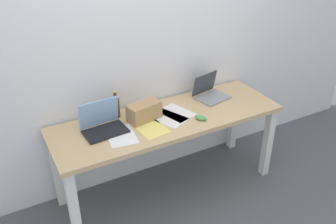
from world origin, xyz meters
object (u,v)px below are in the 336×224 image
Objects in this scene: desk at (168,127)px; beer_bottle at (116,107)px; laptop_right at (210,93)px; computer_mouse at (201,118)px; cardboard_box at (144,112)px; laptop_left at (103,125)px.

beer_bottle is (-0.38, 0.22, 0.19)m from desk.
laptop_right is 1.39× the size of beer_bottle.
cardboard_box reaches higher than computer_mouse.
cardboard_box is at bearing 161.46° from desk.
beer_bottle is 2.34× the size of computer_mouse.
laptop_left is 1.06m from laptop_right.
computer_mouse is (0.60, -0.38, -0.07)m from beer_bottle.
desk is 0.30m from computer_mouse.
laptop_right is at bearing 15.20° from desk.
laptop_left is 0.24m from beer_bottle.
desk is 5.71× the size of laptop_left.
beer_bottle is 0.24m from cardboard_box.
cardboard_box is at bearing -39.45° from beer_bottle.
desk is 0.27m from cardboard_box.
desk is 6.05× the size of laptop_right.
laptop_left is 0.80m from computer_mouse.
computer_mouse is (-0.29, -0.30, -0.03)m from laptop_right.
computer_mouse is (0.22, -0.17, 0.12)m from desk.
desk is at bearing -18.54° from cardboard_box.
desk is at bearing -6.33° from laptop_left.
computer_mouse is at bearing -32.63° from beer_bottle.
beer_bottle is 0.86× the size of cardboard_box.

